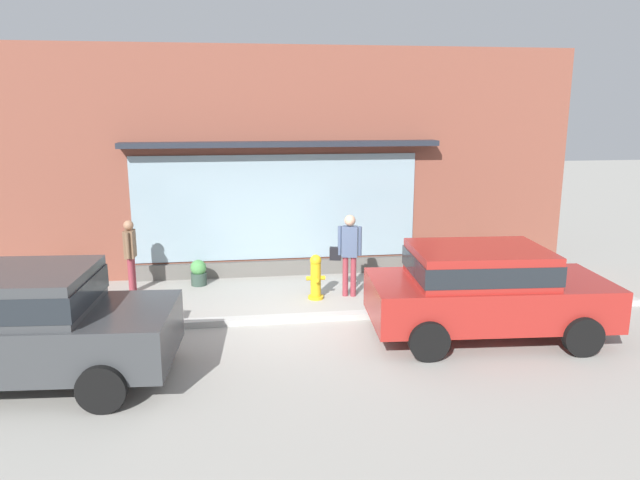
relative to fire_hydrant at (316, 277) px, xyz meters
name	(u,v)px	position (x,y,z in m)	size (l,w,h in m)	color
ground_plane	(297,317)	(-0.52, -1.09, -0.47)	(60.00, 60.00, 0.00)	#9E9B93
curb_strip	(298,318)	(-0.52, -1.29, -0.41)	(14.00, 0.24, 0.12)	#B2B2AD
storefront	(281,166)	(-0.52, 2.10, 2.12)	(14.00, 0.81, 5.30)	brown
fire_hydrant	(316,277)	(0.00, 0.00, 0.00)	(0.40, 0.36, 0.95)	gold
pedestrian_with_handbag	(349,249)	(0.71, 0.09, 0.56)	(0.66, 0.31, 1.75)	#8E333D
pedestrian_passerby	(130,251)	(-3.87, 0.98, 0.46)	(0.22, 0.52, 1.59)	#8E333D
parked_car_dark_gray	(20,321)	(-4.72, -3.25, 0.49)	(4.28, 2.32, 1.70)	#383A3D
parked_car_red	(484,287)	(2.60, -2.49, 0.44)	(4.19, 2.26, 1.61)	maroon
potted_plant_doorstep	(489,258)	(4.41, 1.34, -0.10)	(0.34, 0.34, 0.78)	#4C4C51
potted_plant_window_right	(418,260)	(2.69, 1.51, -0.12)	(0.32, 0.32, 0.67)	#9E6042
potted_plant_low_front	(69,275)	(-5.32, 1.51, -0.17)	(0.36, 0.36, 0.63)	#9E6042
potted_plant_trailing_edge	(199,272)	(-2.49, 1.33, -0.18)	(0.35, 0.35, 0.59)	#33473D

